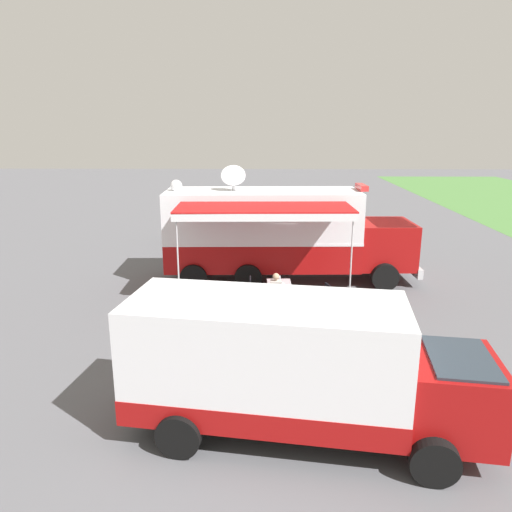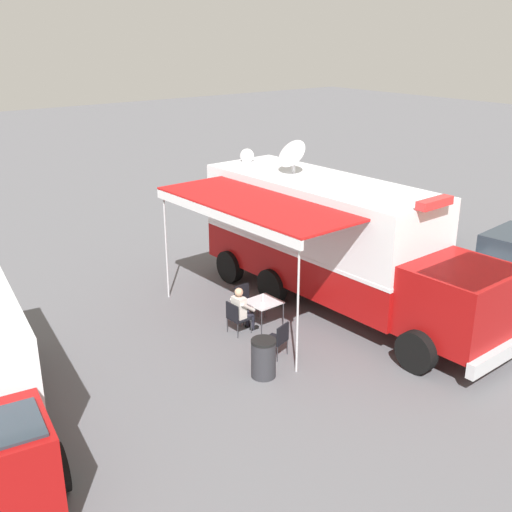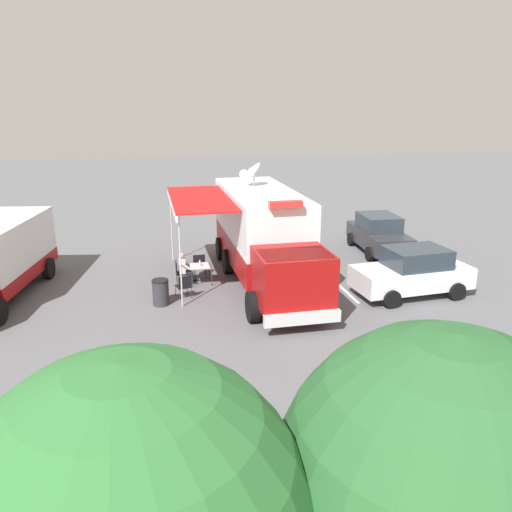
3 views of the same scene
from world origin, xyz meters
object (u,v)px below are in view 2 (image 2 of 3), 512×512
object	(u,v)px
command_truck	(337,240)
folding_chair_spare_by_truck	(278,337)
trash_bin	(264,358)
folding_chair_at_table	(236,316)
seated_responder	(242,309)
folding_table	(263,303)
folding_chair_beside_table	(244,298)
car_far_corner	(394,214)
water_bottle	(263,298)

from	to	relation	value
command_truck	folding_chair_spare_by_truck	xyz separation A→B (m)	(3.15, 1.29, -1.43)
trash_bin	folding_chair_spare_by_truck	bearing A→B (deg)	-150.46
folding_chair_at_table	trash_bin	size ratio (longest dim) A/B	0.96
command_truck	seated_responder	world-z (taller)	command_truck
folding_table	seated_responder	size ratio (longest dim) A/B	0.66
command_truck	seated_responder	size ratio (longest dim) A/B	7.64
folding_chair_beside_table	seated_responder	distance (m)	0.98
car_far_corner	command_truck	bearing A→B (deg)	26.36
seated_responder	water_bottle	bearing A→B (deg)	166.36
folding_table	car_far_corner	size ratio (longest dim) A/B	0.19
command_truck	trash_bin	world-z (taller)	command_truck
folding_chair_beside_table	folding_table	bearing A→B (deg)	88.31
folding_table	trash_bin	xyz separation A→B (m)	(1.54, 1.93, -0.22)
folding_chair_at_table	seated_responder	xyz separation A→B (m)	(-0.19, -0.01, 0.14)
folding_chair_beside_table	folding_chair_spare_by_truck	world-z (taller)	same
command_truck	folding_chair_spare_by_truck	size ratio (longest dim) A/B	10.98
water_bottle	folding_chair_at_table	world-z (taller)	water_bottle
command_truck	folding_chair_spare_by_truck	distance (m)	3.69
folding_chair_spare_by_truck	trash_bin	distance (m)	0.95
command_truck	trash_bin	bearing A→B (deg)	23.88
folding_chair_at_table	command_truck	bearing A→B (deg)	174.93
folding_table	folding_chair_beside_table	bearing A→B (deg)	-91.69
water_bottle	folding_chair_beside_table	xyz separation A→B (m)	(-0.05, -0.87, -0.32)
trash_bin	folding_chair_beside_table	bearing A→B (deg)	-119.40
trash_bin	car_far_corner	xyz separation A→B (m)	(-10.13, -4.81, 0.42)
water_bottle	folding_table	bearing A→B (deg)	-140.91
folding_table	water_bottle	world-z (taller)	water_bottle
folding_chair_beside_table	command_truck	bearing A→B (deg)	157.09
folding_chair_spare_by_truck	car_far_corner	distance (m)	10.26
folding_chair_at_table	car_far_corner	bearing A→B (deg)	-163.62
command_truck	trash_bin	xyz separation A→B (m)	(3.98, 1.76, -1.49)
water_bottle	trash_bin	distance (m)	2.47
trash_bin	car_far_corner	world-z (taller)	car_far_corner
car_far_corner	folding_chair_spare_by_truck	bearing A→B (deg)	25.01
water_bottle	seated_responder	distance (m)	0.63
folding_chair_at_table	folding_chair_beside_table	bearing A→B (deg)	-138.42
folding_table	car_far_corner	distance (m)	9.06
command_truck	folding_table	world-z (taller)	command_truck
water_bottle	car_far_corner	distance (m)	9.08
folding_chair_spare_by_truck	car_far_corner	xyz separation A→B (m)	(-9.30, -4.34, 0.37)
trash_bin	command_truck	bearing A→B (deg)	-156.12
water_bottle	trash_bin	size ratio (longest dim) A/B	0.25
water_bottle	folding_chair_spare_by_truck	world-z (taller)	water_bottle
folding_chair_at_table	folding_chair_spare_by_truck	xyz separation A→B (m)	(-0.09, 1.58, 0.00)
folding_table	trash_bin	world-z (taller)	trash_bin
folding_table	command_truck	bearing A→B (deg)	176.03
folding_table	trash_bin	bearing A→B (deg)	51.39
folding_table	folding_chair_beside_table	size ratio (longest dim) A/B	0.94
water_bottle	car_far_corner	size ratio (longest dim) A/B	0.05
folding_chair_beside_table	seated_responder	xyz separation A→B (m)	(0.64, 0.73, 0.14)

